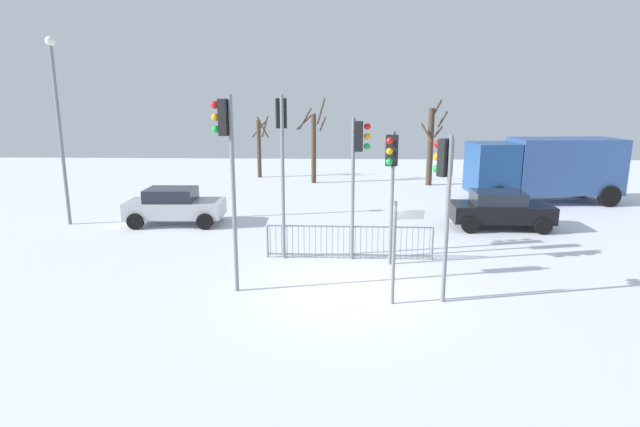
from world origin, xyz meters
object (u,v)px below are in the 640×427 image
(direction_sign_post, at_px, (397,247))
(bare_tree_left, at_px, (314,144))
(bare_tree_centre, at_px, (431,144))
(bare_tree_right, at_px, (259,146))
(traffic_light_mid_left, at_px, (358,157))
(street_lamp, at_px, (58,114))
(traffic_light_mid_right, at_px, (227,151))
(car_black_trailing, at_px, (500,209))
(car_silver_far, at_px, (175,206))
(traffic_light_foreground_left, at_px, (391,169))
(delivery_truck, at_px, (545,167))
(traffic_light_rear_left, at_px, (282,141))
(traffic_light_rear_right, at_px, (444,181))

(direction_sign_post, height_order, bare_tree_left, bare_tree_left)
(bare_tree_left, height_order, bare_tree_centre, bare_tree_left)
(direction_sign_post, relative_size, bare_tree_right, 0.67)
(traffic_light_mid_left, xyz_separation_m, street_lamp, (-11.46, 4.19, 1.16))
(traffic_light_mid_right, height_order, car_black_trailing, traffic_light_mid_right)
(street_lamp, distance_m, bare_tree_right, 14.29)
(street_lamp, xyz_separation_m, bare_tree_right, (5.81, 12.83, -2.41))
(car_silver_far, bearing_deg, direction_sign_post, -46.82)
(bare_tree_centre, bearing_deg, traffic_light_foreground_left, -104.06)
(car_black_trailing, relative_size, street_lamp, 0.53)
(car_silver_far, height_order, bare_tree_right, bare_tree_right)
(direction_sign_post, relative_size, bare_tree_left, 0.52)
(car_black_trailing, distance_m, street_lamp, 17.55)
(car_black_trailing, bearing_deg, car_silver_far, -179.56)
(delivery_truck, height_order, bare_tree_centre, bare_tree_centre)
(traffic_light_mid_left, bearing_deg, car_black_trailing, 133.97)
(street_lamp, distance_m, bare_tree_centre, 19.20)
(car_silver_far, distance_m, bare_tree_centre, 15.62)
(traffic_light_rear_left, distance_m, traffic_light_foreground_left, 3.48)
(traffic_light_mid_left, distance_m, car_silver_far, 8.76)
(traffic_light_mid_left, bearing_deg, traffic_light_rear_right, 38.72)
(traffic_light_mid_right, bearing_deg, bare_tree_left, 9.18)
(bare_tree_left, relative_size, bare_tree_centre, 1.02)
(car_black_trailing, bearing_deg, direction_sign_post, -120.88)
(traffic_light_foreground_left, bearing_deg, car_silver_far, -10.46)
(direction_sign_post, bearing_deg, traffic_light_foreground_left, 74.66)
(traffic_light_mid_left, xyz_separation_m, car_silver_far, (-7.18, 4.36, -2.47))
(traffic_light_mid_right, xyz_separation_m, bare_tree_left, (1.29, 17.79, -1.39))
(traffic_light_mid_left, xyz_separation_m, traffic_light_foreground_left, (0.96, -0.61, -0.26))
(bare_tree_left, bearing_deg, car_silver_far, -115.63)
(direction_sign_post, relative_size, street_lamp, 0.36)
(traffic_light_mid_right, distance_m, bare_tree_left, 17.89)
(traffic_light_rear_left, distance_m, direction_sign_post, 5.41)
(car_silver_far, height_order, bare_tree_left, bare_tree_left)
(traffic_light_mid_right, distance_m, direction_sign_post, 4.85)
(traffic_light_mid_left, height_order, traffic_light_rear_right, traffic_light_mid_left)
(bare_tree_centre, bearing_deg, traffic_light_rear_left, -116.45)
(direction_sign_post, relative_size, car_silver_far, 0.67)
(street_lamp, height_order, bare_tree_left, street_lamp)
(traffic_light_rear_left, bearing_deg, traffic_light_foreground_left, -27.13)
(street_lamp, bearing_deg, traffic_light_foreground_left, -21.12)
(bare_tree_left, bearing_deg, traffic_light_rear_right, -77.43)
(traffic_light_foreground_left, distance_m, car_silver_far, 9.79)
(traffic_light_rear_left, xyz_separation_m, traffic_light_rear_right, (4.32, -3.46, -0.67))
(bare_tree_centre, bearing_deg, traffic_light_mid_left, -108.17)
(delivery_truck, bearing_deg, bare_tree_left, -30.13)
(traffic_light_mid_right, height_order, bare_tree_right, traffic_light_mid_right)
(traffic_light_rear_left, xyz_separation_m, traffic_light_mid_right, (-1.05, -3.01, -0.01))
(bare_tree_centre, distance_m, bare_tree_right, 10.70)
(street_lamp, bearing_deg, bare_tree_centre, 32.16)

